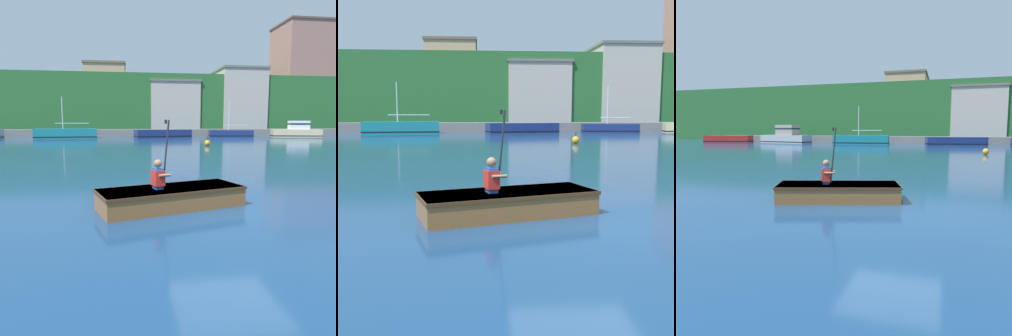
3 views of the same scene
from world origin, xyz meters
The scene contains 14 objects.
ground_plane centered at (0.00, 0.00, 0.00)m, with size 300.00×300.00×0.00m, color navy.
shoreline_ridge centered at (0.00, 52.35, 4.51)m, with size 120.00×20.00×9.02m.
waterfront_warehouse_left centered at (-4.90, 47.66, 5.35)m, with size 6.31×9.62×10.67m.
waterfront_office_block_center centered at (5.64, 45.70, 4.08)m, with size 7.77×7.50×8.14m.
waterfront_apartment_right centered at (16.60, 46.52, 5.17)m, with size 7.36×9.16×10.31m.
waterfront_tower_far centered at (29.71, 46.80, 9.02)m, with size 11.95×8.16×18.03m.
marina_dock centered at (0.00, 35.67, 0.45)m, with size 63.04×2.40×0.90m.
moored_boat_dock_west_inner centered at (18.87, 30.95, 0.73)m, with size 6.06×3.11×1.98m.
moored_boat_dock_center_near centered at (11.06, 32.73, 0.39)m, with size 5.54×2.37×4.45m.
moored_boat_dock_east_inner centered at (-8.67, 31.32, 0.51)m, with size 6.96×3.00×4.63m.
moored_boat_dock_east_end centered at (2.41, 32.09, 0.43)m, with size 6.99×3.37×0.92m.
rowboat_foreground centered at (-1.31, -0.24, 0.24)m, with size 3.28×1.98×0.43m.
person_paddler centered at (-1.64, -0.34, 0.71)m, with size 0.40×0.42×1.42m.
channel_buoy centered at (4.07, 17.48, 0.22)m, with size 0.44×0.44×0.72m.
Camera 1 is at (-2.36, -6.98, 1.80)m, focal length 35.00 mm.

